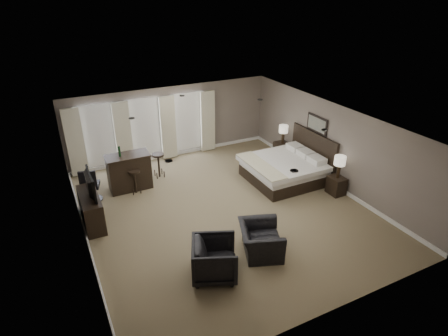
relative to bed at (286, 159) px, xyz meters
name	(u,v)px	position (x,y,z in m)	size (l,w,h in m)	color
room	(224,169)	(-2.58, -0.74, 0.57)	(7.60, 8.60, 2.64)	#726448
window_bay	(146,130)	(-3.58, 3.37, 0.47)	(5.25, 0.20, 2.30)	silver
bed	(286,159)	(0.00, 0.00, 0.00)	(2.31, 2.20, 1.47)	silver
nightstand_near	(336,185)	(0.89, -1.45, -0.46)	(0.42, 0.51, 0.55)	black
nightstand_far	(282,151)	(0.89, 1.45, -0.43)	(0.46, 0.56, 0.61)	black
lamp_near	(339,167)	(0.89, -1.45, 0.17)	(0.34, 0.34, 0.70)	beige
lamp_far	(283,134)	(0.89, 1.45, 0.21)	(0.33, 0.33, 0.67)	beige
wall_art	(317,124)	(1.12, 0.00, 1.02)	(0.04, 0.96, 0.56)	slate
dresser	(91,210)	(-6.03, 0.23, -0.30)	(0.48, 1.48, 0.86)	black
tv	(88,193)	(-6.03, 0.23, 0.20)	(1.11, 0.64, 0.15)	black
armchair_near	(261,236)	(-2.66, -2.82, -0.25)	(1.10, 0.72, 0.96)	black
armchair_far	(215,257)	(-3.96, -3.05, -0.25)	(0.95, 0.89, 0.97)	black
bar_counter	(129,172)	(-4.64, 1.70, -0.16)	(1.32, 0.69, 1.15)	black
bar_stool_left	(135,182)	(-4.57, 1.34, -0.35)	(0.36, 0.36, 0.76)	black
bar_stool_right	(159,165)	(-3.59, 2.05, -0.32)	(0.39, 0.39, 0.83)	black
desk_chair	(90,184)	(-5.85, 1.45, -0.19)	(0.55, 0.55, 1.09)	black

